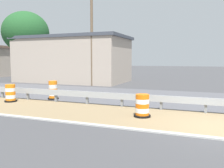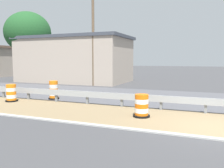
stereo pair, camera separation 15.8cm
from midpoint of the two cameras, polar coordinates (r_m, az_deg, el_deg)
The scene contains 11 objects.
ground_plane at distance 9.34m, azimuth 23.82°, elevation -9.67°, with size 160.00×160.00×0.00m, color #3D3D3F.
median_dirt_strip at distance 10.00m, azimuth 23.69°, elevation -8.62°, with size 3.78×120.00×0.01m, color #7F6B4C.
far_lane_asphalt at distance 15.37m, azimuth 23.11°, elevation -3.65°, with size 7.16×120.00×0.00m, color #4C4C51.
curb_near_edge at distance 8.09m, azimuth 24.11°, elevation -12.05°, with size 0.20×120.00×0.11m, color #ADADA8.
guardrail_median at distance 11.89m, azimuth 7.24°, elevation -3.39°, with size 0.18×52.18×0.71m.
traffic_barrel_nearest at distance 10.19m, azimuth 7.53°, elevation -5.43°, with size 0.72×0.72×0.96m.
traffic_barrel_close at distance 15.01m, azimuth -13.51°, elevation -1.60°, with size 0.65×0.65×1.13m.
traffic_barrel_mid at distance 14.92m, azimuth -22.69°, elevation -2.17°, with size 0.68×0.68×1.00m.
roadside_shop_near at distance 26.53m, azimuth -8.76°, elevation 5.87°, with size 6.56×11.95×4.87m.
utility_pole_near at distance 22.15m, azimuth -4.34°, elevation 11.65°, with size 0.24×1.80×8.98m.
tree_roadside at distance 29.26m, azimuth -19.35°, elevation 11.52°, with size 5.18×5.18×7.80m.
Camera 2 is at (-8.98, 0.30, 2.43)m, focal length 38.19 mm.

